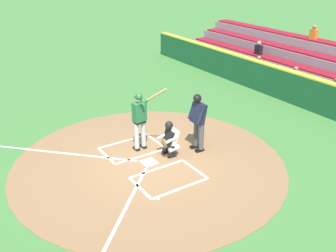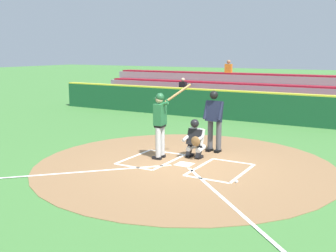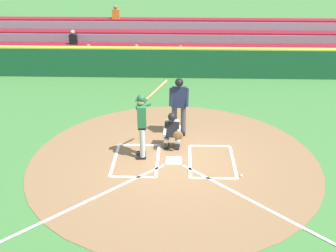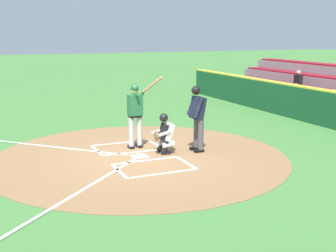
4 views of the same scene
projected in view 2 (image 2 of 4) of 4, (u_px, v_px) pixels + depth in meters
ground_plane at (184, 165)px, 10.94m from camera, size 120.00×120.00×0.00m
dirt_circle at (184, 164)px, 10.94m from camera, size 8.00×8.00×0.01m
home_plate_and_chalk at (168, 173)px, 10.18m from camera, size 7.93×4.91×0.01m
batter at (161, 121)px, 11.35m from camera, size 0.89×0.79×2.13m
catcher at (195, 138)px, 11.51m from camera, size 0.59×0.63×1.13m
plate_umpire at (214, 117)px, 12.12m from camera, size 0.59×0.42×1.86m
baseball at (237, 182)px, 9.40m from camera, size 0.07×0.07×0.07m
backstop_wall at (266, 108)px, 17.22m from camera, size 22.00×0.36×1.31m
bleacher_stand at (282, 100)px, 19.52m from camera, size 20.00×3.40×2.55m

